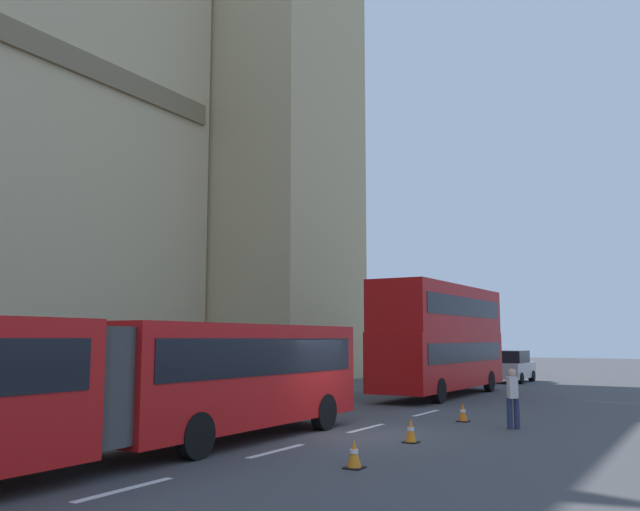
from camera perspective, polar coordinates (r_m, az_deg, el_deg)
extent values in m
plane|color=#424244|center=(18.86, 2.01, -14.74)|extent=(160.00, 160.00, 0.00)
cube|color=silver|center=(12.61, -16.04, -18.33)|extent=(2.20, 0.16, 0.01)
cube|color=silver|center=(16.11, -3.67, -16.04)|extent=(2.20, 0.16, 0.01)
cube|color=silver|center=(20.05, 3.91, -14.24)|extent=(2.20, 0.16, 0.01)
cube|color=silver|center=(24.23, 8.87, -12.92)|extent=(2.20, 0.16, 0.01)
cube|color=red|center=(17.79, -7.50, -9.81)|extent=(8.82, 2.50, 2.50)
cube|color=black|center=(17.78, -7.48, -8.36)|extent=(8.12, 2.54, 0.90)
cylinder|color=#3F3F3F|center=(14.26, -19.72, -10.17)|extent=(2.38, 2.38, 2.25)
cylinder|color=black|center=(19.60, 0.32, -12.97)|extent=(1.00, 0.30, 1.00)
cylinder|color=black|center=(15.14, -10.42, -14.63)|extent=(1.00, 0.30, 1.00)
cube|color=#B20F0F|center=(31.46, 10.16, -8.61)|extent=(10.80, 2.50, 2.40)
cube|color=black|center=(31.45, 10.14, -7.97)|extent=(9.72, 2.54, 0.84)
cube|color=#B20F0F|center=(31.47, 10.07, -4.51)|extent=(10.58, 2.50, 2.10)
cube|color=black|center=(31.47, 10.06, -4.33)|extent=(9.72, 2.54, 0.84)
cylinder|color=black|center=(34.43, 14.00, -10.20)|extent=(1.00, 0.30, 1.00)
cylinder|color=black|center=(27.88, 9.93, -11.09)|extent=(1.00, 0.30, 1.00)
cube|color=#B7B7BC|center=(42.35, 15.79, -9.23)|extent=(4.40, 1.80, 0.90)
cube|color=black|center=(42.13, 15.69, -8.16)|extent=(2.46, 1.66, 0.70)
cylinder|color=black|center=(43.54, 17.33, -9.61)|extent=(0.64, 0.30, 0.64)
cylinder|color=black|center=(40.81, 16.42, -9.84)|extent=(0.64, 0.30, 0.64)
cube|color=black|center=(14.03, 2.89, -17.35)|extent=(0.36, 0.36, 0.03)
cone|color=orange|center=(13.98, 2.88, -16.19)|extent=(0.28, 0.28, 0.55)
cylinder|color=white|center=(13.98, 2.88, -16.07)|extent=(0.17, 0.17, 0.08)
cube|color=black|center=(17.46, 7.63, -15.25)|extent=(0.36, 0.36, 0.03)
cone|color=orange|center=(17.42, 7.61, -14.31)|extent=(0.28, 0.28, 0.55)
cylinder|color=white|center=(17.42, 7.61, -14.22)|extent=(0.17, 0.17, 0.08)
cube|color=black|center=(22.00, 11.91, -13.44)|extent=(0.36, 0.36, 0.03)
cone|color=orange|center=(21.97, 11.89, -12.69)|extent=(0.28, 0.28, 0.55)
cylinder|color=white|center=(21.97, 11.89, -12.62)|extent=(0.17, 0.17, 0.08)
cylinder|color=#262D4C|center=(20.55, 15.61, -12.64)|extent=(0.16, 0.16, 0.86)
cylinder|color=#262D4C|center=(20.60, 16.17, -12.61)|extent=(0.16, 0.16, 0.86)
cube|color=silver|center=(20.51, 15.82, -10.60)|extent=(0.47, 0.40, 0.60)
sphere|color=tan|center=(20.49, 15.78, -9.42)|extent=(0.22, 0.22, 0.22)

